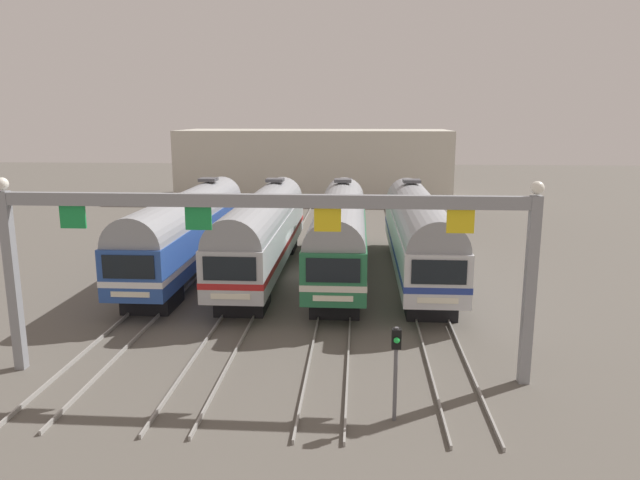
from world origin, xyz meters
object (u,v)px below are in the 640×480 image
at_px(commuter_train_blue, 188,228).
at_px(catenary_gantry, 263,233).
at_px(commuter_train_stainless, 263,229).
at_px(commuter_train_green, 340,230).
at_px(yard_signal_mast, 396,356).
at_px(commuter_train_silver, 418,231).

distance_m(commuter_train_blue, catenary_gantry, 15.21).
relative_size(commuter_train_stainless, catenary_gantry, 0.98).
relative_size(commuter_train_stainless, commuter_train_green, 1.00).
distance_m(commuter_train_stainless, catenary_gantry, 13.89).
distance_m(commuter_train_blue, yard_signal_mast, 19.75).
bearing_deg(commuter_train_silver, catenary_gantry, -115.96).
bearing_deg(commuter_train_green, commuter_train_blue, 180.00).
distance_m(commuter_train_green, catenary_gantry, 13.89).
relative_size(commuter_train_blue, commuter_train_stainless, 1.00).
relative_size(commuter_train_green, yard_signal_mast, 6.09).
height_order(catenary_gantry, yard_signal_mast, catenary_gantry).
bearing_deg(yard_signal_mast, commuter_train_blue, 123.70).
height_order(commuter_train_silver, yard_signal_mast, commuter_train_silver).
xyz_separation_m(commuter_train_blue, commuter_train_stainless, (4.38, 0.00, 0.00)).
relative_size(commuter_train_blue, catenary_gantry, 0.98).
distance_m(commuter_train_green, commuter_train_silver, 4.38).
distance_m(commuter_train_blue, commuter_train_stainless, 4.38).
distance_m(commuter_train_stainless, commuter_train_silver, 8.76).
relative_size(commuter_train_silver, catenary_gantry, 0.98).
bearing_deg(commuter_train_blue, commuter_train_silver, 0.00).
xyz_separation_m(commuter_train_stainless, yard_signal_mast, (6.57, -16.42, -0.62)).
bearing_deg(commuter_train_blue, yard_signal_mast, -56.30).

